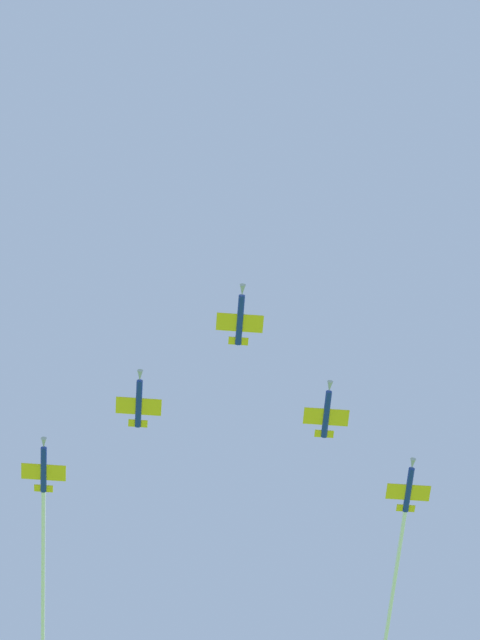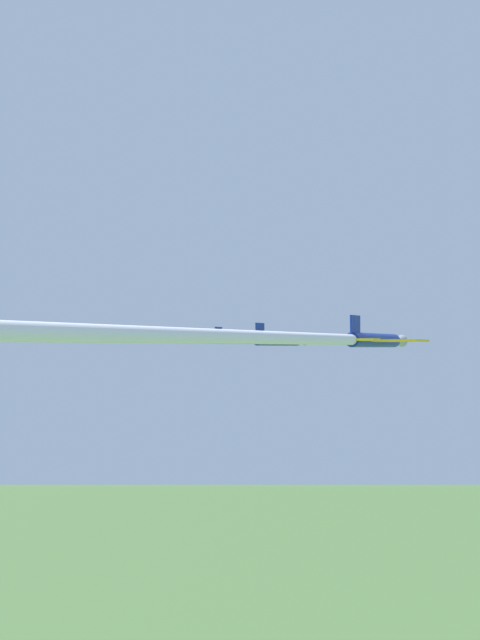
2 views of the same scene
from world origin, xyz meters
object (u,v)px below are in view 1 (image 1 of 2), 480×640
Objects in this scene: jet_port_inner at (327,413)px; jet_port_outer at (399,552)px; jet_lead at (240,319)px; jet_starboard_inner at (139,402)px; jet_starboard_outer at (43,540)px.

jet_port_outer is (34.28, -10.34, 0.19)m from jet_port_inner.
jet_lead reaches higher than jet_starboard_inner.
jet_starboard_inner is at bearing -45.99° from jet_lead.
jet_lead is at bearing 134.01° from jet_starboard_inner.
jet_starboard_inner is at bearing 29.75° from jet_port_outer.
jet_starboard_outer is at bearing -1.35° from jet_port_outer.
jet_starboard_inner is 0.21× the size of jet_starboard_outer.
jet_starboard_inner is 62.33m from jet_port_outer.
jet_lead is 1.00× the size of jet_starboard_inner.
jet_starboard_outer is (19.13, 60.22, -0.81)m from jet_port_inner.
jet_starboard_inner is 0.23× the size of jet_port_outer.
jet_lead is 25.96m from jet_starboard_inner.
jet_lead is at bearing 53.97° from jet_port_outer.
jet_port_inner reaches higher than jet_starboard_outer.
jet_port_outer reaches higher than jet_lead.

